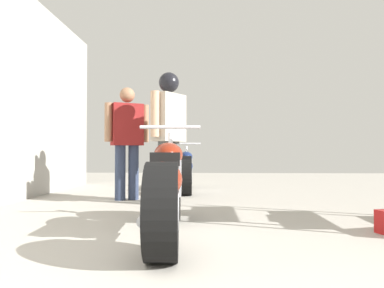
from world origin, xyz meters
TOP-DOWN VIEW (x-y plane):
  - ground_plane at (0.00, 3.30)m, footprint 15.84×15.84m
  - motorcycle_maroon_cruiser at (-0.32, 2.15)m, footprint 0.60×2.02m
  - motorcycle_black_naked at (-0.37, 5.54)m, footprint 0.54×1.84m
  - mechanic_in_blue at (-1.14, 4.37)m, footprint 0.62×0.40m
  - mechanic_with_helmet at (-0.50, 3.99)m, footprint 0.45×0.63m

SIDE VIEW (x-z plane):
  - ground_plane at x=0.00m, z-range 0.00..0.00m
  - motorcycle_black_naked at x=-0.37m, z-range -0.07..0.78m
  - motorcycle_maroon_cruiser at x=-0.32m, z-range -0.08..0.86m
  - mechanic_in_blue at x=-1.14m, z-range 0.11..1.71m
  - mechanic_with_helmet at x=-0.50m, z-range 0.17..1.90m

